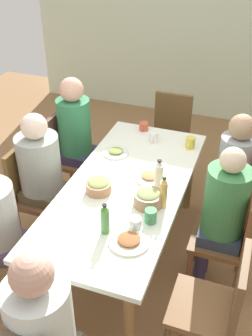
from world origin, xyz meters
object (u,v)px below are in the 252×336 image
chair_2 (169,133)px  chair_5 (69,152)px  chair_3 (242,186)px  bowl_0 (99,186)px  chair_1 (218,304)px  chair_6 (35,189)px  person_5 (76,131)px  cup_2 (151,216)px  person_0 (42,325)px  cup_4 (190,143)px  plate_0 (129,241)px  bottle_0 (164,193)px  person_6 (41,169)px  bowl_1 (148,198)px  cup_1 (144,126)px  chair_4 (232,235)px  plate_1 (150,177)px  dining_table (126,195)px  cup_0 (135,224)px  plate_2 (116,152)px  bottle_2 (159,175)px  person_4 (223,209)px  person_3 (234,166)px  cup_3 (154,137)px  bottle_1 (105,219)px

chair_2 → chair_5: size_ratio=1.00×
chair_3 → bowl_0: 1.26m
chair_1 → chair_6: (-0.63, -1.60, 0.00)m
chair_3 → person_5: 1.53m
cup_2 → chair_3: bearing=151.7°
chair_6 → chair_1: bearing=68.6°
person_0 → chair_2: bearing=180.0°
chair_5 → cup_4: bearing=93.2°
person_5 → cup_2: person_5 is taller
plate_0 → bottle_0: size_ratio=1.07×
chair_5 → person_6: person_6 is taller
bowl_1 → cup_1: bearing=-160.8°
chair_4 → plate_1: chair_4 is taller
cup_2 → dining_table: bearing=-139.0°
plate_1 → cup_0: bearing=7.3°
chair_6 → plate_2: 0.74m
bottle_0 → bottle_2: bearing=-155.1°
cup_2 → cup_4: same height
chair_3 → person_4: (0.63, -0.09, 0.21)m
cup_0 → chair_3: bearing=150.9°
person_3 → dining_table: bearing=-48.5°
chair_3 → cup_4: size_ratio=7.76×
chair_2 → bottle_2: 1.35m
chair_2 → cup_3: (0.64, 0.01, 0.29)m
cup_4 → bottle_0: size_ratio=0.48×
chair_1 → chair_3: bearing=180.0°
person_3 → bottle_1: person_3 is taller
cup_2 → bottle_2: (-0.37, -0.05, 0.07)m
plate_0 → bowl_0: (-0.42, -0.38, 0.03)m
plate_1 → person_4: bearing=75.9°
bottle_1 → chair_4: bearing=124.6°
person_5 → person_0: bearing=20.9°
person_0 → plate_0: bearing=162.1°
chair_6 → bowl_0: chair_6 is taller
plate_1 → dining_table: bearing=-44.6°
chair_2 → cup_1: bearing=-16.5°
chair_5 → plate_0: size_ratio=3.51×
chair_2 → bowl_1: bearing=8.4°
chair_5 → cup_1: size_ratio=7.66×
bottle_0 → bowl_0: bearing=-91.3°
plate_0 → person_3: bearing=157.5°
bowl_0 → bottle_1: bearing=28.6°
bowl_1 → cup_1: size_ratio=1.70×
bowl_0 → cup_3: bearing=168.6°
cup_3 → bottle_1: size_ratio=0.51×
bottle_2 → bottle_1: bearing=-18.1°
chair_2 → cup_1: chair_2 is taller
person_5 → person_6: person_5 is taller
bottle_0 → person_0: bearing=-16.5°
cup_1 → cup_4: bearing=70.1°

